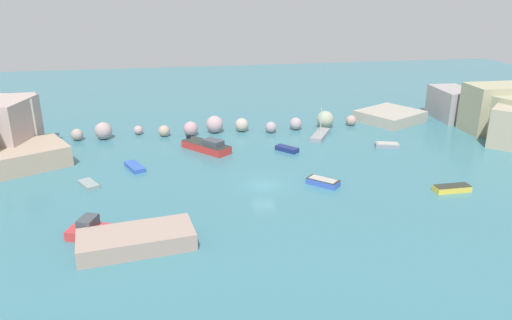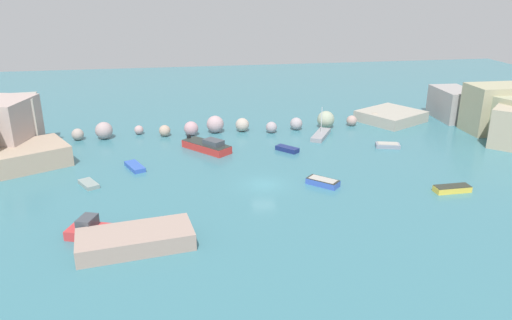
{
  "view_description": "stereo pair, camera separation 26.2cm",
  "coord_description": "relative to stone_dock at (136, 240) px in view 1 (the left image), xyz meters",
  "views": [
    {
      "loc": [
        -9.3,
        -47.89,
        20.64
      ],
      "look_at": [
        0.0,
        5.06,
        1.0
      ],
      "focal_mm": 34.31,
      "sensor_mm": 36.0,
      "label": 1
    },
    {
      "loc": [
        -9.04,
        -47.93,
        20.64
      ],
      "look_at": [
        0.0,
        5.06,
        1.0
      ],
      "focal_mm": 34.31,
      "sensor_mm": 36.0,
      "label": 2
    }
  ],
  "objects": [
    {
      "name": "moored_boat_8",
      "position": [
        17.87,
        21.68,
        -0.44
      ],
      "size": [
        2.91,
        3.07,
        0.58
      ],
      "rotation": [
        0.0,
        0.0,
        5.44
      ],
      "color": "navy",
      "rests_on": "cove_water"
    },
    {
      "name": "moored_boat_7",
      "position": [
        7.7,
        23.66,
        -0.1
      ],
      "size": [
        6.28,
        6.83,
        1.7
      ],
      "rotation": [
        0.0,
        0.0,
        5.41
      ],
      "color": "red",
      "rests_on": "cove_water"
    },
    {
      "name": "moored_boat_4",
      "position": [
        -3.53,
        2.35,
        -0.12
      ],
      "size": [
        5.36,
        3.84,
        1.82
      ],
      "rotation": [
        0.0,
        0.0,
        2.79
      ],
      "color": "#C9383A",
      "rests_on": "cove_water"
    },
    {
      "name": "rock_breakwater",
      "position": [
        12.31,
        31.29,
        0.34
      ],
      "size": [
        45.34,
        3.88,
        2.55
      ],
      "color": "#AB9A90",
      "rests_on": "ground"
    },
    {
      "name": "cliff_headland_right",
      "position": [
        49.44,
        26.25,
        1.78
      ],
      "size": [
        25.77,
        23.91,
        6.87
      ],
      "color": "#AF9B8C",
      "rests_on": "ground"
    },
    {
      "name": "moored_boat_2",
      "position": [
        31.32,
        20.91,
        -0.43
      ],
      "size": [
        3.39,
        2.29,
        0.61
      ],
      "rotation": [
        0.0,
        0.0,
        6.0
      ],
      "color": "gray",
      "rests_on": "cove_water"
    },
    {
      "name": "moored_boat_0",
      "position": [
        19.09,
        10.05,
        -0.36
      ],
      "size": [
        3.52,
        3.48,
        0.71
      ],
      "rotation": [
        0.0,
        0.0,
        2.37
      ],
      "color": "#3A5BBE",
      "rests_on": "cove_water"
    },
    {
      "name": "stone_dock",
      "position": [
        0.0,
        0.0,
        0.0
      ],
      "size": [
        9.85,
        5.53,
        1.45
      ],
      "primitive_type": "cube",
      "rotation": [
        0.0,
        0.0,
        0.15
      ],
      "color": "tan",
      "rests_on": "ground"
    },
    {
      "name": "moored_boat_5",
      "position": [
        -5.79,
        14.11,
        -0.51
      ],
      "size": [
        2.57,
        3.15,
        0.43
      ],
      "rotation": [
        0.0,
        0.0,
        2.08
      ],
      "color": "gray",
      "rests_on": "cove_water"
    },
    {
      "name": "moored_boat_6",
      "position": [
        -1.21,
        18.58,
        -0.48
      ],
      "size": [
        2.68,
        3.88,
        0.49
      ],
      "rotation": [
        0.0,
        0.0,
        5.12
      ],
      "color": "blue",
      "rests_on": "cove_water"
    },
    {
      "name": "moored_boat_1",
      "position": [
        23.94,
        26.88,
        -0.42
      ],
      "size": [
        4.24,
        5.73,
        4.31
      ],
      "rotation": [
        0.0,
        0.0,
        1.04
      ],
      "color": "gray",
      "rests_on": "cove_water"
    },
    {
      "name": "moored_boat_3",
      "position": [
        31.89,
        6.09,
        -0.4
      ],
      "size": [
        3.84,
        1.39,
        0.66
      ],
      "rotation": [
        0.0,
        0.0,
        0.02
      ],
      "color": "yellow",
      "rests_on": "cove_water"
    },
    {
      "name": "cove_water",
      "position": [
        12.85,
        11.29,
        -0.73
      ],
      "size": [
        160.0,
        160.0,
        0.0
      ],
      "primitive_type": "plane",
      "color": "teal",
      "rests_on": "ground"
    }
  ]
}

